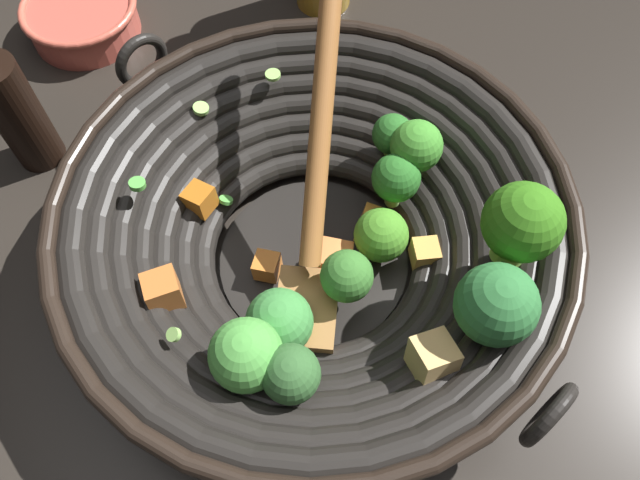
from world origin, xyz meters
The scene contains 4 objects.
ground_plane centered at (0.00, 0.00, 0.00)m, with size 4.00×4.00×0.00m, color #28231E.
wok centered at (0.00, 0.00, 0.06)m, with size 0.42×0.42×0.21m.
soy_sauce_bottle centered at (-0.25, 0.17, 0.07)m, with size 0.05×0.05×0.17m.
prep_bowl centered at (-0.20, 0.34, 0.02)m, with size 0.13×0.13×0.04m.
Camera 1 is at (-0.04, -0.25, 0.51)m, focal length 35.05 mm.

